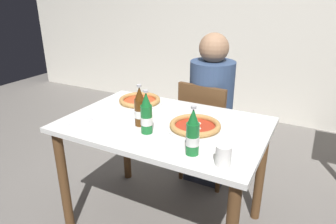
% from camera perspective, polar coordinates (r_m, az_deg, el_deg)
% --- Properties ---
extents(ground_plane, '(8.00, 8.00, 0.00)m').
position_cam_1_polar(ground_plane, '(2.22, -0.64, -20.02)').
color(ground_plane, slate).
extents(back_wall_tiled, '(7.00, 0.10, 2.60)m').
position_cam_1_polar(back_wall_tiled, '(3.74, 16.30, 18.22)').
color(back_wall_tiled, silver).
rests_on(back_wall_tiled, ground_plane).
extents(dining_table_main, '(1.20, 0.80, 0.75)m').
position_cam_1_polar(dining_table_main, '(1.86, -0.72, -5.22)').
color(dining_table_main, silver).
rests_on(dining_table_main, ground_plane).
extents(chair_behind_table, '(0.44, 0.44, 0.85)m').
position_cam_1_polar(chair_behind_table, '(2.41, 7.30, -2.87)').
color(chair_behind_table, brown).
rests_on(chair_behind_table, ground_plane).
extents(diner_seated, '(0.34, 0.34, 1.21)m').
position_cam_1_polar(diner_seated, '(2.41, 8.00, -0.25)').
color(diner_seated, '#2D3342').
rests_on(diner_seated, ground_plane).
extents(pizza_margherita_near, '(0.31, 0.31, 0.04)m').
position_cam_1_polar(pizza_margherita_near, '(2.11, -5.36, 2.13)').
color(pizza_margherita_near, white).
rests_on(pizza_margherita_near, dining_table_main).
extents(pizza_marinara_far, '(0.32, 0.32, 0.04)m').
position_cam_1_polar(pizza_marinara_far, '(1.71, 5.15, -2.71)').
color(pizza_marinara_far, white).
rests_on(pizza_marinara_far, dining_table_main).
extents(beer_bottle_left, '(0.07, 0.07, 0.25)m').
position_cam_1_polar(beer_bottle_left, '(1.43, 4.69, -4.22)').
color(beer_bottle_left, '#196B2D').
rests_on(beer_bottle_left, dining_table_main).
extents(beer_bottle_center, '(0.07, 0.07, 0.25)m').
position_cam_1_polar(beer_bottle_center, '(1.74, -5.34, 0.67)').
color(beer_bottle_center, '#512D0F').
rests_on(beer_bottle_center, dining_table_main).
extents(beer_bottle_right, '(0.07, 0.07, 0.25)m').
position_cam_1_polar(beer_bottle_right, '(1.64, -4.10, -0.61)').
color(beer_bottle_right, '#196B2D').
rests_on(beer_bottle_right, dining_table_main).
extents(napkin_with_cutlery, '(0.22, 0.22, 0.01)m').
position_cam_1_polar(napkin_with_cutlery, '(1.86, -15.94, -2.07)').
color(napkin_with_cutlery, white).
rests_on(napkin_with_cutlery, dining_table_main).
extents(paper_cup, '(0.07, 0.07, 0.09)m').
position_cam_1_polar(paper_cup, '(1.39, 10.43, -8.04)').
color(paper_cup, white).
rests_on(paper_cup, dining_table_main).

